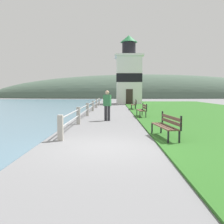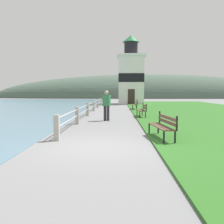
{
  "view_description": "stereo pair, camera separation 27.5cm",
  "coord_description": "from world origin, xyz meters",
  "px_view_note": "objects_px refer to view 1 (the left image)",
  "views": [
    {
      "loc": [
        0.29,
        -7.6,
        1.73
      ],
      "look_at": [
        0.13,
        9.5,
        0.3
      ],
      "focal_mm": 40.0,
      "sensor_mm": 36.0,
      "label": 1
    },
    {
      "loc": [
        0.56,
        -7.6,
        1.73
      ],
      "look_at": [
        0.13,
        9.5,
        0.3
      ],
      "focal_mm": 40.0,
      "sensor_mm": 36.0,
      "label": 2
    }
  ],
  "objects_px": {
    "park_bench_far": "(134,104)",
    "person_strolling": "(107,104)",
    "park_bench_midway": "(142,109)",
    "lighthouse": "(129,75)",
    "park_bench_near": "(167,124)"
  },
  "relations": [
    {
      "from": "park_bench_far",
      "to": "person_strolling",
      "type": "xyz_separation_m",
      "value": [
        -2.3,
        -8.85,
        0.42
      ]
    },
    {
      "from": "park_bench_near",
      "to": "park_bench_far",
      "type": "distance_m",
      "value": 14.49
    },
    {
      "from": "park_bench_midway",
      "to": "lighthouse",
      "type": "xyz_separation_m",
      "value": [
        0.1,
        17.99,
        3.35
      ]
    },
    {
      "from": "lighthouse",
      "to": "person_strolling",
      "type": "xyz_separation_m",
      "value": [
        -2.39,
        -19.95,
        -2.93
      ]
    },
    {
      "from": "park_bench_near",
      "to": "lighthouse",
      "type": "relative_size",
      "value": 0.22
    },
    {
      "from": "lighthouse",
      "to": "person_strolling",
      "type": "height_order",
      "value": "lighthouse"
    },
    {
      "from": "park_bench_near",
      "to": "park_bench_midway",
      "type": "relative_size",
      "value": 1.16
    },
    {
      "from": "park_bench_midway",
      "to": "lighthouse",
      "type": "distance_m",
      "value": 18.3
    },
    {
      "from": "park_bench_midway",
      "to": "park_bench_far",
      "type": "distance_m",
      "value": 6.89
    },
    {
      "from": "park_bench_near",
      "to": "person_strolling",
      "type": "distance_m",
      "value": 6.11
    },
    {
      "from": "park_bench_midway",
      "to": "person_strolling",
      "type": "relative_size",
      "value": 0.99
    },
    {
      "from": "park_bench_far",
      "to": "person_strolling",
      "type": "relative_size",
      "value": 0.94
    },
    {
      "from": "person_strolling",
      "to": "lighthouse",
      "type": "bearing_deg",
      "value": 12.2
    },
    {
      "from": "person_strolling",
      "to": "park_bench_midway",
      "type": "bearing_deg",
      "value": -30.38
    },
    {
      "from": "park_bench_near",
      "to": "park_bench_midway",
      "type": "height_order",
      "value": "same"
    }
  ]
}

